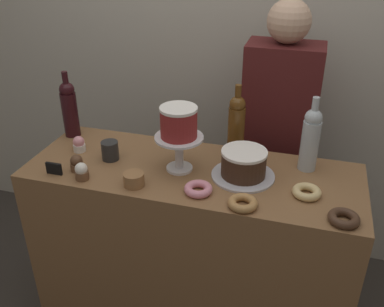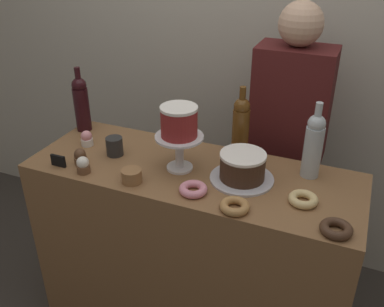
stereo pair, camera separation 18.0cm
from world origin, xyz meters
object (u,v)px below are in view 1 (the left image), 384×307
object	(u,v)px
wine_bottle_dark_red	(69,108)
donut_maple	(243,203)
cupcake_strawberry	(79,144)
price_sign_chalkboard	(54,169)
donut_glazed	(307,192)
cupcake_vanilla	(82,172)
chocolate_round_cake	(244,163)
donut_pink	(198,189)
wine_bottle_amber	(236,124)
cookie_stack	(134,179)
cupcake_chocolate	(77,163)
barista_figure	(275,151)
cake_stand_pedestal	(179,148)
coffee_cup_ceramic	(110,151)
wine_bottle_clear	(310,138)
white_layer_cake	(179,122)
donut_chocolate	(344,218)

from	to	relation	value
wine_bottle_dark_red	donut_maple	distance (m)	1.00
cupcake_strawberry	price_sign_chalkboard	distance (m)	0.21
donut_maple	donut_glazed	bearing A→B (deg)	32.49
cupcake_vanilla	donut_maple	distance (m)	0.67
chocolate_round_cake	donut_pink	distance (m)	0.23
wine_bottle_amber	cupcake_strawberry	world-z (taller)	wine_bottle_amber
cupcake_strawberry	cookie_stack	distance (m)	0.41
cupcake_chocolate	donut_glazed	xyz separation A→B (m)	(0.95, 0.08, -0.02)
cupcake_vanilla	barista_figure	bearing A→B (deg)	43.79
cake_stand_pedestal	cupcake_vanilla	world-z (taller)	cake_stand_pedestal
donut_pink	coffee_cup_ceramic	world-z (taller)	coffee_cup_ceramic
cupcake_vanilla	donut_maple	size ratio (longest dim) A/B	0.66
wine_bottle_clear	donut_glazed	distance (m)	0.25
cupcake_strawberry	cupcake_chocolate	bearing A→B (deg)	-63.72
white_layer_cake	wine_bottle_dark_red	size ratio (longest dim) A/B	0.47
wine_bottle_amber	barista_figure	world-z (taller)	barista_figure
cookie_stack	barista_figure	size ratio (longest dim) A/B	0.05
wine_bottle_clear	cupcake_chocolate	world-z (taller)	wine_bottle_clear
cupcake_chocolate	coffee_cup_ceramic	world-z (taller)	coffee_cup_ceramic
donut_chocolate	donut_pink	bearing A→B (deg)	176.16
cupcake_vanilla	coffee_cup_ceramic	bearing A→B (deg)	78.33
wine_bottle_clear	barista_figure	size ratio (longest dim) A/B	0.20
cupcake_vanilla	barista_figure	xyz separation A→B (m)	(0.72, 0.69, -0.15)
cake_stand_pedestal	wine_bottle_dark_red	world-z (taller)	wine_bottle_dark_red
wine_bottle_clear	price_sign_chalkboard	size ratio (longest dim) A/B	4.65
cookie_stack	barista_figure	xyz separation A→B (m)	(0.50, 0.68, -0.15)
cupcake_vanilla	donut_chocolate	xyz separation A→B (m)	(1.03, 0.00, -0.02)
wine_bottle_amber	cookie_stack	distance (m)	0.53
white_layer_cake	cookie_stack	bearing A→B (deg)	-128.57
barista_figure	cupcake_vanilla	bearing A→B (deg)	-136.21
cupcake_chocolate	coffee_cup_ceramic	distance (m)	0.16
donut_maple	wine_bottle_clear	bearing A→B (deg)	59.15
coffee_cup_ceramic	chocolate_round_cake	bearing A→B (deg)	1.66
donut_chocolate	cookie_stack	world-z (taller)	cookie_stack
donut_maple	donut_chocolate	bearing A→B (deg)	1.44
donut_glazed	barista_figure	size ratio (longest dim) A/B	0.07
price_sign_chalkboard	coffee_cup_ceramic	distance (m)	0.25
wine_bottle_clear	donut_pink	size ratio (longest dim) A/B	2.91
white_layer_cake	cookie_stack	world-z (taller)	white_layer_cake
cake_stand_pedestal	white_layer_cake	size ratio (longest dim) A/B	1.32
cupcake_chocolate	donut_pink	xyz separation A→B (m)	(0.54, -0.02, -0.02)
donut_glazed	donut_pink	size ratio (longest dim) A/B	1.00
white_layer_cake	price_sign_chalkboard	bearing A→B (deg)	-159.47
cake_stand_pedestal	cupcake_chocolate	world-z (taller)	cake_stand_pedestal
donut_pink	cupcake_chocolate	bearing A→B (deg)	178.09
cookie_stack	cupcake_vanilla	bearing A→B (deg)	-176.04
chocolate_round_cake	wine_bottle_clear	size ratio (longest dim) A/B	0.58
cupcake_chocolate	donut_pink	bearing A→B (deg)	-1.91
cupcake_chocolate	donut_maple	distance (m)	0.73
cake_stand_pedestal	donut_glazed	size ratio (longest dim) A/B	1.82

